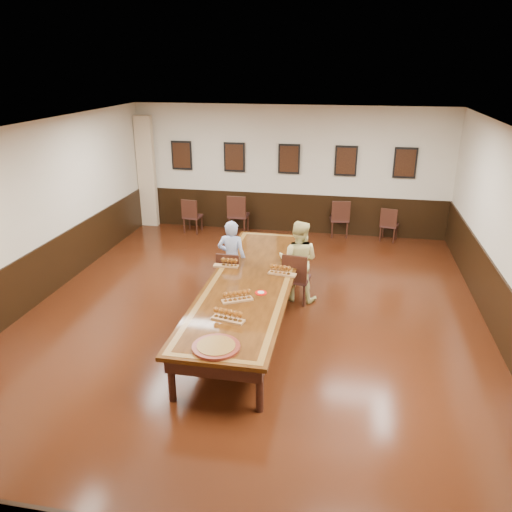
% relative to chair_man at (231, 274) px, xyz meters
% --- Properties ---
extents(floor, '(8.00, 10.00, 0.02)m').
position_rel_chair_man_xyz_m(floor, '(0.55, -0.87, -0.47)').
color(floor, black).
rests_on(floor, ground).
extents(ceiling, '(8.00, 10.00, 0.02)m').
position_rel_chair_man_xyz_m(ceiling, '(0.55, -0.87, 2.75)').
color(ceiling, white).
rests_on(ceiling, floor).
extents(wall_back, '(8.00, 0.02, 3.20)m').
position_rel_chair_man_xyz_m(wall_back, '(0.55, 4.14, 1.14)').
color(wall_back, beige).
rests_on(wall_back, floor).
extents(wall_front, '(8.00, 0.02, 3.20)m').
position_rel_chair_man_xyz_m(wall_front, '(0.55, -5.88, 1.14)').
color(wall_front, beige).
rests_on(wall_front, floor).
extents(wall_left, '(0.02, 10.00, 3.20)m').
position_rel_chair_man_xyz_m(wall_left, '(-3.46, -0.87, 1.14)').
color(wall_left, beige).
rests_on(wall_left, floor).
extents(chair_man, '(0.45, 0.49, 0.92)m').
position_rel_chair_man_xyz_m(chair_man, '(0.00, 0.00, 0.00)').
color(chair_man, '#321A16').
rests_on(chair_man, floor).
extents(chair_woman, '(0.51, 0.55, 0.98)m').
position_rel_chair_man_xyz_m(chair_woman, '(1.23, 0.03, 0.03)').
color(chair_woman, '#321A16').
rests_on(chair_woman, floor).
extents(spare_chair_a, '(0.46, 0.50, 0.90)m').
position_rel_chair_man_xyz_m(spare_chair_a, '(-1.87, 3.58, -0.01)').
color(spare_chair_a, '#321A16').
rests_on(spare_chair_a, floor).
extents(spare_chair_b, '(0.49, 0.53, 1.03)m').
position_rel_chair_man_xyz_m(spare_chair_b, '(-0.68, 3.72, 0.05)').
color(spare_chair_b, '#321A16').
rests_on(spare_chair_b, floor).
extents(spare_chair_c, '(0.52, 0.55, 0.97)m').
position_rel_chair_man_xyz_m(spare_chair_c, '(1.88, 3.96, 0.02)').
color(spare_chair_c, '#321A16').
rests_on(spare_chair_c, floor).
extents(spare_chair_d, '(0.50, 0.52, 0.86)m').
position_rel_chair_man_xyz_m(spare_chair_d, '(3.11, 3.84, -0.03)').
color(spare_chair_d, '#321A16').
rests_on(spare_chair_d, floor).
extents(person_man, '(0.55, 0.37, 1.47)m').
position_rel_chair_man_xyz_m(person_man, '(0.00, 0.10, 0.27)').
color(person_man, '#4B6BBC').
rests_on(person_man, floor).
extents(person_woman, '(0.82, 0.67, 1.53)m').
position_rel_chair_man_xyz_m(person_woman, '(1.24, 0.14, 0.30)').
color(person_woman, '#DCD489').
rests_on(person_woman, floor).
extents(pink_phone, '(0.09, 0.16, 0.01)m').
position_rel_chair_man_xyz_m(pink_phone, '(1.15, -0.51, 0.30)').
color(pink_phone, '#F150A5').
rests_on(pink_phone, conference_table).
extents(curtain, '(0.45, 0.18, 2.90)m').
position_rel_chair_man_xyz_m(curtain, '(-3.20, 3.95, 0.99)').
color(curtain, tan).
rests_on(curtain, floor).
extents(wainscoting, '(8.00, 10.00, 1.00)m').
position_rel_chair_man_xyz_m(wainscoting, '(0.55, -0.87, 0.04)').
color(wainscoting, black).
rests_on(wainscoting, floor).
extents(conference_table, '(1.40, 5.00, 0.76)m').
position_rel_chair_man_xyz_m(conference_table, '(0.55, -0.87, 0.15)').
color(conference_table, black).
rests_on(conference_table, floor).
extents(posters, '(6.14, 0.04, 0.74)m').
position_rel_chair_man_xyz_m(posters, '(0.55, 4.07, 1.44)').
color(posters, black).
rests_on(posters, wall_back).
extents(flight_a, '(0.45, 0.14, 0.17)m').
position_rel_chair_man_xyz_m(flight_a, '(0.03, -0.35, 0.37)').
color(flight_a, olive).
rests_on(flight_a, conference_table).
extents(flight_b, '(0.49, 0.21, 0.18)m').
position_rel_chair_man_xyz_m(flight_b, '(1.03, -0.53, 0.37)').
color(flight_b, olive).
rests_on(flight_b, conference_table).
extents(flight_c, '(0.49, 0.36, 0.18)m').
position_rel_chair_man_xyz_m(flight_c, '(0.50, -1.65, 0.37)').
color(flight_c, olive).
rests_on(flight_c, conference_table).
extents(flight_d, '(0.50, 0.25, 0.18)m').
position_rel_chair_man_xyz_m(flight_d, '(0.51, -2.28, 0.37)').
color(flight_d, olive).
rests_on(flight_d, conference_table).
extents(red_plate_grp, '(0.19, 0.19, 0.02)m').
position_rel_chair_man_xyz_m(red_plate_grp, '(0.81, -1.32, 0.30)').
color(red_plate_grp, red).
rests_on(red_plate_grp, conference_table).
extents(carved_platter, '(0.70, 0.70, 0.05)m').
position_rel_chair_man_xyz_m(carved_platter, '(0.54, -3.02, 0.31)').
color(carved_platter, '#521710').
rests_on(carved_platter, conference_table).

